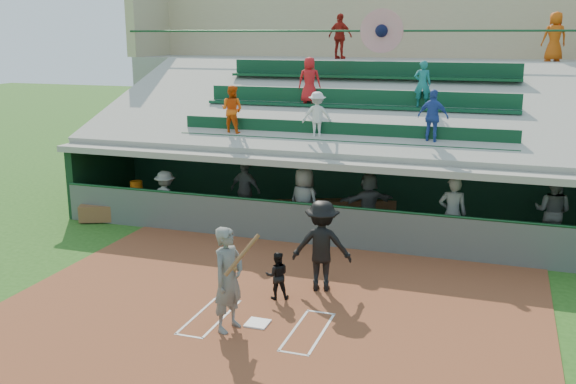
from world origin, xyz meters
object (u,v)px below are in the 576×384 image
(home_plate, at_px, (258,323))
(catcher, at_px, (277,275))
(water_cooler, at_px, (136,187))
(batter_at_plate, at_px, (228,279))
(white_table, at_px, (139,205))

(home_plate, relative_size, catcher, 0.42)
(home_plate, xyz_separation_m, water_cooler, (-6.25, 5.87, 0.92))
(batter_at_plate, xyz_separation_m, white_table, (-5.76, 6.24, -0.64))
(home_plate, distance_m, catcher, 1.40)
(home_plate, height_order, white_table, white_table)
(batter_at_plate, bearing_deg, water_cooler, 133.01)
(catcher, distance_m, white_table, 7.64)
(catcher, bearing_deg, home_plate, 70.25)
(batter_at_plate, relative_size, white_table, 2.45)
(home_plate, height_order, batter_at_plate, batter_at_plate)
(catcher, bearing_deg, white_table, -59.04)
(catcher, relative_size, white_table, 1.25)
(batter_at_plate, bearing_deg, catcher, 77.57)
(home_plate, bearing_deg, white_table, 136.48)
(catcher, bearing_deg, batter_at_plate, 55.26)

